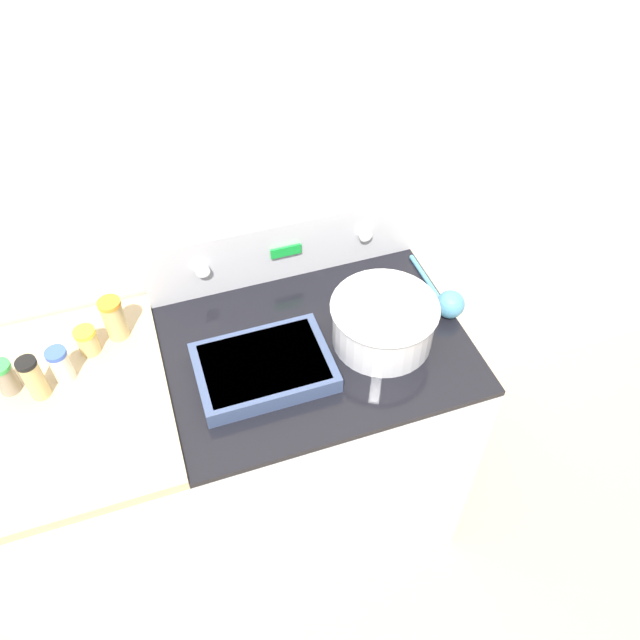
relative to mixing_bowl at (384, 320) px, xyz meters
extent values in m
plane|color=tan|center=(-0.17, -0.26, -0.98)|extent=(12.00, 12.00, 0.00)
cube|color=beige|center=(-0.17, 0.40, 0.27)|extent=(8.00, 0.05, 2.50)
cube|color=#BCBCC1|center=(-0.17, 0.05, -0.53)|extent=(0.80, 0.63, 0.88)
cube|color=black|center=(-0.17, 0.05, -0.08)|extent=(0.80, 0.63, 0.02)
cylinder|color=silver|center=(-0.17, -0.28, -0.15)|extent=(0.66, 0.02, 0.02)
cube|color=#BCBCC1|center=(-0.17, 0.34, 0.02)|extent=(0.80, 0.05, 0.20)
cylinder|color=white|center=(-0.41, 0.31, 0.03)|extent=(0.04, 0.02, 0.04)
cylinder|color=white|center=(0.07, 0.31, 0.03)|extent=(0.04, 0.02, 0.04)
cube|color=green|center=(-0.17, 0.31, 0.03)|extent=(0.09, 0.01, 0.03)
cube|color=silver|center=(-0.85, 0.05, -0.53)|extent=(0.55, 0.63, 0.88)
cube|color=tan|center=(-0.85, 0.05, -0.08)|extent=(0.55, 0.63, 0.03)
cylinder|color=silver|center=(0.00, 0.00, -0.01)|extent=(0.27, 0.27, 0.13)
torus|color=silver|center=(0.00, 0.00, 0.05)|extent=(0.28, 0.28, 0.01)
cylinder|color=beige|center=(0.00, 0.00, 0.04)|extent=(0.25, 0.25, 0.02)
cube|color=#38476B|center=(-0.33, -0.01, -0.05)|extent=(0.34, 0.24, 0.05)
cube|color=tan|center=(-0.33, -0.01, -0.04)|extent=(0.30, 0.21, 0.03)
cylinder|color=teal|center=(0.21, 0.15, -0.07)|extent=(0.01, 0.25, 0.01)
sphere|color=teal|center=(0.21, 0.03, -0.04)|extent=(0.08, 0.08, 0.08)
cylinder|color=tan|center=(-0.67, 0.23, -0.01)|extent=(0.06, 0.06, 0.11)
cylinder|color=orange|center=(-0.67, 0.23, 0.06)|extent=(0.06, 0.06, 0.01)
cylinder|color=tan|center=(-0.75, 0.20, -0.03)|extent=(0.05, 0.05, 0.07)
cylinder|color=yellow|center=(-0.75, 0.20, 0.01)|extent=(0.06, 0.06, 0.01)
cylinder|color=beige|center=(-0.81, 0.13, -0.02)|extent=(0.05, 0.05, 0.09)
cylinder|color=#3856B7|center=(-0.81, 0.13, 0.03)|extent=(0.05, 0.05, 0.01)
cylinder|color=tan|center=(-0.87, 0.10, -0.01)|extent=(0.05, 0.05, 0.11)
cylinder|color=black|center=(-0.87, 0.10, 0.06)|extent=(0.05, 0.05, 0.01)
cylinder|color=gray|center=(-0.94, 0.14, -0.02)|extent=(0.05, 0.05, 0.08)
camera|label=1|loc=(-0.52, -1.00, 1.19)|focal=35.00mm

